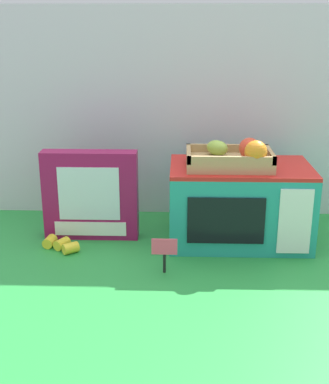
# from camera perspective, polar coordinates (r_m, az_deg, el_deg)

# --- Properties ---
(ground_plane) EXTENTS (1.70, 1.70, 0.00)m
(ground_plane) POSITION_cam_1_polar(r_m,az_deg,el_deg) (1.64, 3.79, -5.09)
(ground_plane) COLOR green
(ground_plane) RESTS_ON ground
(display_back_panel) EXTENTS (1.61, 0.03, 0.71)m
(display_back_panel) POSITION_cam_1_polar(r_m,az_deg,el_deg) (1.78, 3.80, 8.64)
(display_back_panel) COLOR silver
(display_back_panel) RESTS_ON ground
(toy_microwave) EXTENTS (0.42, 0.27, 0.24)m
(toy_microwave) POSITION_cam_1_polar(r_m,az_deg,el_deg) (1.60, 8.29, -1.28)
(toy_microwave) COLOR teal
(toy_microwave) RESTS_ON ground
(food_groups_crate) EXTENTS (0.25, 0.17, 0.09)m
(food_groups_crate) POSITION_cam_1_polar(r_m,az_deg,el_deg) (1.53, 7.70, 3.81)
(food_groups_crate) COLOR tan
(food_groups_crate) RESTS_ON toy_microwave
(cookie_set_box) EXTENTS (0.29, 0.06, 0.28)m
(cookie_set_box) POSITION_cam_1_polar(r_m,az_deg,el_deg) (1.62, -8.18, -0.35)
(cookie_set_box) COLOR #99144C
(cookie_set_box) RESTS_ON ground
(price_sign) EXTENTS (0.07, 0.01, 0.10)m
(price_sign) POSITION_cam_1_polar(r_m,az_deg,el_deg) (1.40, -0.01, -6.48)
(price_sign) COLOR black
(price_sign) RESTS_ON ground
(loose_toy_banana) EXTENTS (0.12, 0.10, 0.03)m
(loose_toy_banana) POSITION_cam_1_polar(r_m,az_deg,el_deg) (1.59, -11.42, -5.71)
(loose_toy_banana) COLOR yellow
(loose_toy_banana) RESTS_ON ground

